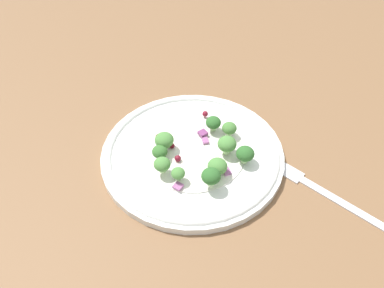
{
  "coord_description": "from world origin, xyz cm",
  "views": [
    {
      "loc": [
        22.56,
        35.7,
        44.37
      ],
      "look_at": [
        2.22,
        -0.15,
        2.7
      ],
      "focal_mm": 35.65,
      "sensor_mm": 36.0,
      "label": 1
    }
  ],
  "objects_px": {
    "plate": "(192,152)",
    "fork": "(329,194)",
    "broccoli_floret_1": "(245,154)",
    "broccoli_floret_2": "(217,167)",
    "broccoli_floret_0": "(162,164)"
  },
  "relations": [
    {
      "from": "broccoli_floret_0",
      "to": "broccoli_floret_2",
      "type": "relative_size",
      "value": 0.85
    },
    {
      "from": "plate",
      "to": "broccoli_floret_2",
      "type": "distance_m",
      "value": 0.07
    },
    {
      "from": "broccoli_floret_0",
      "to": "broccoli_floret_1",
      "type": "distance_m",
      "value": 0.12
    },
    {
      "from": "broccoli_floret_1",
      "to": "broccoli_floret_2",
      "type": "height_order",
      "value": "same"
    },
    {
      "from": "broccoli_floret_2",
      "to": "fork",
      "type": "distance_m",
      "value": 0.17
    },
    {
      "from": "broccoli_floret_1",
      "to": "plate",
      "type": "bearing_deg",
      "value": -46.47
    },
    {
      "from": "fork",
      "to": "plate",
      "type": "bearing_deg",
      "value": -51.22
    },
    {
      "from": "plate",
      "to": "broccoli_floret_0",
      "type": "bearing_deg",
      "value": 18.71
    },
    {
      "from": "plate",
      "to": "broccoli_floret_0",
      "type": "xyz_separation_m",
      "value": [
        0.06,
        0.02,
        0.03
      ]
    },
    {
      "from": "broccoli_floret_1",
      "to": "broccoli_floret_2",
      "type": "xyz_separation_m",
      "value": [
        0.05,
        0.0,
        0.0
      ]
    },
    {
      "from": "plate",
      "to": "broccoli_floret_2",
      "type": "relative_size",
      "value": 9.76
    },
    {
      "from": "plate",
      "to": "broccoli_floret_0",
      "type": "height_order",
      "value": "broccoli_floret_0"
    },
    {
      "from": "plate",
      "to": "fork",
      "type": "height_order",
      "value": "plate"
    },
    {
      "from": "broccoli_floret_0",
      "to": "fork",
      "type": "bearing_deg",
      "value": 143.31
    },
    {
      "from": "fork",
      "to": "broccoli_floret_1",
      "type": "bearing_deg",
      "value": -54.26
    }
  ]
}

